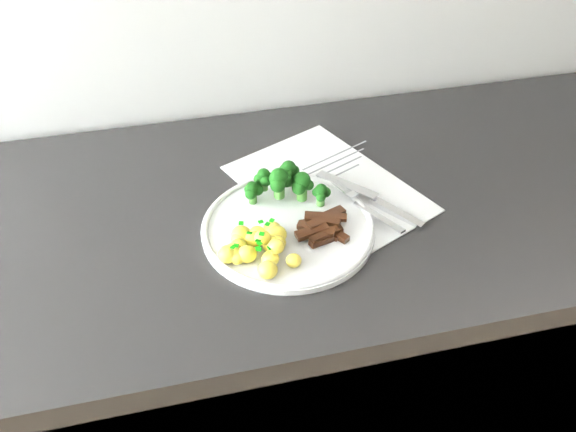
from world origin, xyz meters
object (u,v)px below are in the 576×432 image
broccoli (284,182)px  potatoes (256,246)px  recipe_paper (328,188)px  fork (369,208)px  knife (382,205)px  plate (288,227)px  beef_strips (323,227)px  counter (332,364)px

broccoli → potatoes: size_ratio=1.15×
potatoes → recipe_paper: bearing=41.9°
fork → knife: size_ratio=0.86×
broccoli → knife: size_ratio=0.78×
plate → beef_strips: 0.05m
beef_strips → broccoli: bearing=113.2°
counter → knife: size_ratio=13.90×
broccoli → beef_strips: bearing=-66.8°
recipe_paper → beef_strips: beef_strips is taller
recipe_paper → beef_strips: 0.12m
recipe_paper → potatoes: potatoes is taller
counter → beef_strips: size_ratio=26.28×
broccoli → potatoes: (-0.07, -0.11, -0.02)m
recipe_paper → plate: 0.12m
potatoes → beef_strips: size_ratio=1.27×
potatoes → beef_strips: 0.11m
plate → broccoli: 0.07m
plate → beef_strips: bearing=-25.8°
broccoli → beef_strips: size_ratio=1.47×
broccoli → beef_strips: 0.10m
counter → beef_strips: bearing=-128.3°
knife → counter: bearing=145.8°
broccoli → fork: 0.14m
recipe_paper → potatoes: (-0.14, -0.13, 0.02)m
plate → knife: (0.16, 0.02, 0.00)m
counter → fork: fork is taller
beef_strips → fork: (0.08, 0.03, -0.00)m
counter → plate: size_ratio=8.96×
potatoes → fork: bearing=14.2°
recipe_paper → broccoli: broccoli is taller
counter → knife: 0.45m
potatoes → beef_strips: (0.10, 0.02, -0.00)m
plate → broccoli: (0.01, 0.07, 0.04)m
plate → broccoli: bearing=81.6°
plate → fork: bearing=1.3°
counter → fork: (0.02, -0.05, 0.46)m
beef_strips → knife: bearing=20.5°
plate → beef_strips: beef_strips is taller
counter → recipe_paper: size_ratio=6.28×
beef_strips → recipe_paper: bearing=69.8°
knife → beef_strips: bearing=-159.5°
recipe_paper → plate: bearing=-135.5°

